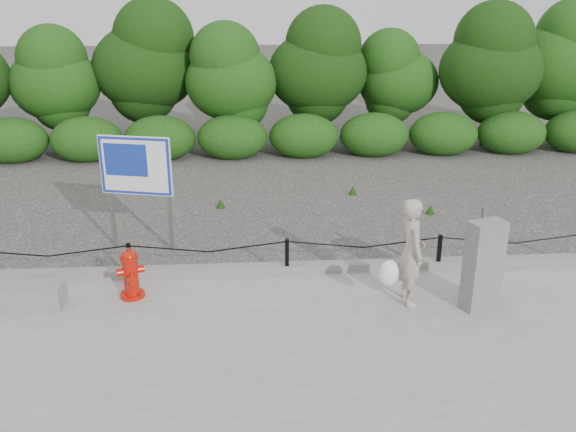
{
  "coord_description": "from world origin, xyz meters",
  "views": [
    {
      "loc": [
        -0.6,
        -8.94,
        4.41
      ],
      "look_at": [
        0.03,
        0.2,
        1.0
      ],
      "focal_mm": 38.0,
      "sensor_mm": 36.0,
      "label": 1
    }
  ],
  "objects_px": {
    "fire_hydrant": "(131,274)",
    "pedestrian": "(410,253)",
    "concrete_block": "(25,295)",
    "utility_cabinet": "(483,265)",
    "advertising_sign": "(136,171)"
  },
  "relations": [
    {
      "from": "fire_hydrant",
      "to": "pedestrian",
      "type": "bearing_deg",
      "value": -25.42
    },
    {
      "from": "concrete_block",
      "to": "utility_cabinet",
      "type": "relative_size",
      "value": 0.75
    },
    {
      "from": "concrete_block",
      "to": "advertising_sign",
      "type": "xyz_separation_m",
      "value": [
        1.33,
        2.21,
        1.21
      ]
    },
    {
      "from": "advertising_sign",
      "to": "concrete_block",
      "type": "bearing_deg",
      "value": -106.91
    },
    {
      "from": "pedestrian",
      "to": "advertising_sign",
      "type": "distance_m",
      "value": 4.93
    },
    {
      "from": "fire_hydrant",
      "to": "concrete_block",
      "type": "relative_size",
      "value": 0.72
    },
    {
      "from": "fire_hydrant",
      "to": "utility_cabinet",
      "type": "bearing_deg",
      "value": -26.89
    },
    {
      "from": "utility_cabinet",
      "to": "concrete_block",
      "type": "bearing_deg",
      "value": 157.21
    },
    {
      "from": "fire_hydrant",
      "to": "advertising_sign",
      "type": "xyz_separation_m",
      "value": [
        -0.17,
        2.02,
        1.01
      ]
    },
    {
      "from": "concrete_block",
      "to": "fire_hydrant",
      "type": "bearing_deg",
      "value": 7.32
    },
    {
      "from": "fire_hydrant",
      "to": "concrete_block",
      "type": "height_order",
      "value": "fire_hydrant"
    },
    {
      "from": "advertising_sign",
      "to": "pedestrian",
      "type": "bearing_deg",
      "value": -16.05
    },
    {
      "from": "fire_hydrant",
      "to": "advertising_sign",
      "type": "relative_size",
      "value": 0.38
    },
    {
      "from": "fire_hydrant",
      "to": "advertising_sign",
      "type": "height_order",
      "value": "advertising_sign"
    },
    {
      "from": "fire_hydrant",
      "to": "pedestrian",
      "type": "xyz_separation_m",
      "value": [
        4.07,
        -0.43,
        0.41
      ]
    }
  ]
}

